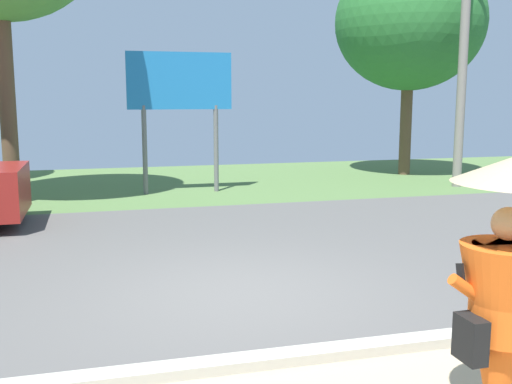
{
  "coord_description": "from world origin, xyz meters",
  "views": [
    {
      "loc": [
        -1.69,
        -6.92,
        2.4
      ],
      "look_at": [
        0.44,
        1.0,
        1.1
      ],
      "focal_mm": 41.99,
      "sensor_mm": 36.0,
      "label": 1
    }
  ],
  "objects_px": {
    "monk_pedestrian": "(509,293)",
    "utility_pole": "(464,35)",
    "tree_right_mid": "(410,23)",
    "roadside_billboard": "(180,91)"
  },
  "relations": [
    {
      "from": "monk_pedestrian",
      "to": "utility_pole",
      "type": "height_order",
      "value": "utility_pole"
    },
    {
      "from": "monk_pedestrian",
      "to": "tree_right_mid",
      "type": "distance_m",
      "value": 15.6
    },
    {
      "from": "utility_pole",
      "to": "roadside_billboard",
      "type": "height_order",
      "value": "utility_pole"
    },
    {
      "from": "utility_pole",
      "to": "tree_right_mid",
      "type": "xyz_separation_m",
      "value": [
        -0.09,
        2.72,
        0.63
      ]
    },
    {
      "from": "tree_right_mid",
      "to": "roadside_billboard",
      "type": "bearing_deg",
      "value": -165.73
    },
    {
      "from": "monk_pedestrian",
      "to": "roadside_billboard",
      "type": "height_order",
      "value": "roadside_billboard"
    },
    {
      "from": "monk_pedestrian",
      "to": "roadside_billboard",
      "type": "xyz_separation_m",
      "value": [
        -0.53,
        11.76,
        1.43
      ]
    },
    {
      "from": "monk_pedestrian",
      "to": "utility_pole",
      "type": "relative_size",
      "value": 0.28
    },
    {
      "from": "utility_pole",
      "to": "tree_right_mid",
      "type": "distance_m",
      "value": 2.79
    },
    {
      "from": "roadside_billboard",
      "to": "monk_pedestrian",
      "type": "bearing_deg",
      "value": -87.4
    }
  ]
}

